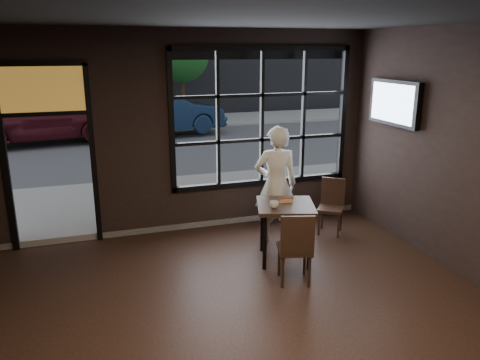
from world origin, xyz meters
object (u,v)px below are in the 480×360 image
object	(u,v)px
cafe_table	(285,232)
navy_car	(161,113)
man	(276,185)
chair_near	(295,247)

from	to	relation	value
cafe_table	navy_car	size ratio (longest dim) A/B	0.20
navy_car	man	bearing A→B (deg)	171.67
chair_near	navy_car	distance (m)	10.84
cafe_table	navy_car	bearing A→B (deg)	108.42
cafe_table	chair_near	world-z (taller)	chair_near
chair_near	cafe_table	bearing A→B (deg)	-87.09
cafe_table	man	world-z (taller)	man
cafe_table	man	xyz separation A→B (m)	(0.13, 0.69, 0.49)
cafe_table	man	size ratio (longest dim) A/B	0.46
cafe_table	chair_near	xyz separation A→B (m)	(-0.14, -0.63, 0.06)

